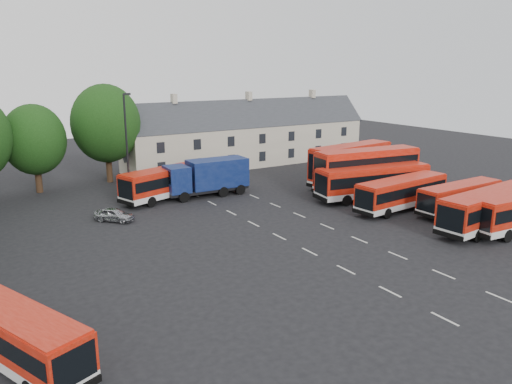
% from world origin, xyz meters
% --- Properties ---
extents(ground, '(140.00, 140.00, 0.00)m').
position_xyz_m(ground, '(0.00, 0.00, 0.00)').
color(ground, black).
rests_on(ground, ground).
extents(lane_markings, '(5.15, 33.80, 0.01)m').
position_xyz_m(lane_markings, '(2.50, 2.00, 0.01)').
color(lane_markings, beige).
rests_on(lane_markings, ground).
extents(terrace_houses, '(35.70, 7.13, 10.06)m').
position_xyz_m(terrace_houses, '(14.00, 30.00, 3.86)').
color(terrace_houses, beige).
rests_on(terrace_houses, ground).
extents(bus_row_b, '(11.85, 3.67, 3.30)m').
position_xyz_m(bus_row_b, '(16.08, -5.73, 1.98)').
color(bus_row_b, silver).
rests_on(bus_row_b, ground).
extents(bus_row_c, '(9.84, 2.51, 2.77)m').
position_xyz_m(bus_row_c, '(18.28, -1.25, 1.66)').
color(bus_row_c, silver).
rests_on(bus_row_c, ground).
extents(bus_row_d, '(11.00, 3.43, 3.06)m').
position_xyz_m(bus_row_d, '(14.45, 2.35, 1.84)').
color(bus_row_d, silver).
rests_on(bus_row_d, ground).
extents(bus_row_e, '(12.58, 4.77, 3.48)m').
position_xyz_m(bus_row_e, '(14.94, 6.72, 2.09)').
color(bus_row_e, silver).
rests_on(bus_row_e, ground).
extents(bus_dd_south, '(12.07, 4.27, 4.84)m').
position_xyz_m(bus_dd_south, '(16.01, 8.75, 2.76)').
color(bus_dd_south, silver).
rests_on(bus_dd_south, ground).
extents(bus_dd_north, '(11.71, 4.10, 4.70)m').
position_xyz_m(bus_dd_north, '(17.33, 12.77, 2.68)').
color(bus_dd_north, silver).
rests_on(bus_dd_north, ground).
extents(bus_west, '(5.84, 10.04, 2.81)m').
position_xyz_m(bus_west, '(-20.53, -6.03, 1.69)').
color(bus_west, silver).
rests_on(bus_west, ground).
extents(bus_north, '(11.81, 6.07, 3.27)m').
position_xyz_m(bus_north, '(-2.55, 18.15, 1.96)').
color(bus_north, silver).
rests_on(bus_north, ground).
extents(box_truck, '(8.93, 3.08, 3.87)m').
position_xyz_m(box_truck, '(1.03, 16.91, 2.17)').
color(box_truck, black).
rests_on(box_truck, ground).
extents(silver_car, '(3.50, 3.61, 1.22)m').
position_xyz_m(silver_car, '(-10.12, 13.19, 0.61)').
color(silver_car, '#A7A9AF').
rests_on(silver_car, ground).
extents(lamppost, '(0.75, 0.29, 10.96)m').
position_xyz_m(lamppost, '(-7.13, 17.86, 5.85)').
color(lamppost, black).
rests_on(lamppost, ground).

